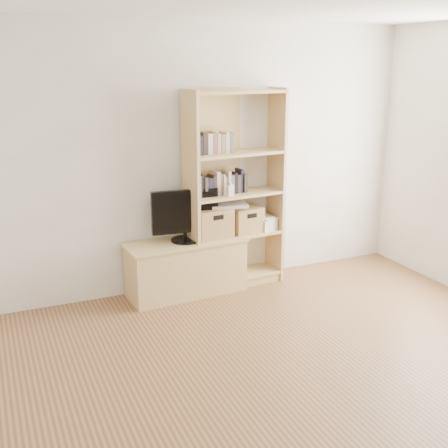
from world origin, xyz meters
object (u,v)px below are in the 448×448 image
television (185,216)px  basket_left (212,222)px  tv_stand (186,268)px  laptop (228,205)px  bookshelf (235,190)px  baby_monitor (231,191)px  basket_right (245,219)px

television → basket_left: (0.28, 0.01, -0.10)m
tv_stand → television: (0.00, 0.00, 0.54)m
laptop → basket_left: bearing=-164.8°
tv_stand → television: television is taller
television → bookshelf: bearing=9.5°
bookshelf → basket_left: bookshelf is taller
baby_monitor → basket_left: baby_monitor is taller
tv_stand → television: size_ratio=1.76×
baby_monitor → basket_right: (0.22, 0.12, -0.35)m
television → baby_monitor: baby_monitor is taller
tv_stand → bookshelf: bookshelf is taller
baby_monitor → basket_right: 0.43m
laptop → basket_right: bearing=21.3°
basket_left → basket_right: (0.38, 0.03, -0.02)m
laptop → tv_stand: bearing=-164.7°
basket_left → laptop: (0.18, 0.01, 0.16)m
baby_monitor → television: bearing=167.0°
basket_left → laptop: laptop is taller
bookshelf → television: (-0.54, -0.04, -0.19)m
bookshelf → basket_left: size_ratio=5.55×
bookshelf → baby_monitor: (-0.10, -0.12, 0.03)m
basket_left → basket_right: bearing=-0.1°
television → baby_monitor: size_ratio=5.98×
television → laptop: 0.47m
tv_stand → television: 0.54m
basket_right → bookshelf: bearing=175.8°
television → laptop: (0.46, 0.02, 0.06)m
bookshelf → basket_right: 0.34m
bookshelf → basket_left: (-0.26, -0.03, -0.29)m
tv_stand → baby_monitor: baby_monitor is taller
bookshelf → basket_left: bearing=-178.8°
television → baby_monitor: bearing=-4.9°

